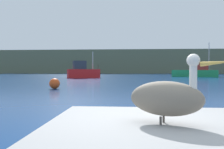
# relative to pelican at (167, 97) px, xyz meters

# --- Properties ---
(hillside_backdrop) EXTENTS (140.00, 17.63, 7.07)m
(hillside_backdrop) POSITION_rel_pelican_xyz_m (-0.05, 75.04, 2.64)
(hillside_backdrop) COLOR #5B664C
(hillside_backdrop) RESTS_ON ground
(pier_dock) EXTENTS (3.07, 2.71, 0.55)m
(pier_dock) POSITION_rel_pelican_xyz_m (-0.02, 0.01, -0.62)
(pier_dock) COLOR #979797
(pier_dock) RESTS_ON ground
(pelican) EXTENTS (1.27, 0.74, 0.88)m
(pelican) POSITION_rel_pelican_xyz_m (0.00, 0.00, 0.00)
(pelican) COLOR gray
(pelican) RESTS_ON pier_dock
(fishing_boat_red) EXTENTS (4.72, 3.20, 3.81)m
(fishing_boat_red) POSITION_rel_pelican_xyz_m (-7.16, 30.63, 0.02)
(fishing_boat_red) COLOR red
(fishing_boat_red) RESTS_ON ground
(fishing_boat_green) EXTENTS (7.53, 4.56, 5.62)m
(fishing_boat_green) POSITION_rel_pelican_xyz_m (10.58, 37.61, -0.11)
(fishing_boat_green) COLOR #1E8C4C
(fishing_boat_green) RESTS_ON ground
(mooring_buoy) EXTENTS (0.67, 0.67, 0.67)m
(mooring_buoy) POSITION_rel_pelican_xyz_m (-5.26, 11.83, -0.56)
(mooring_buoy) COLOR #E54C19
(mooring_buoy) RESTS_ON ground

